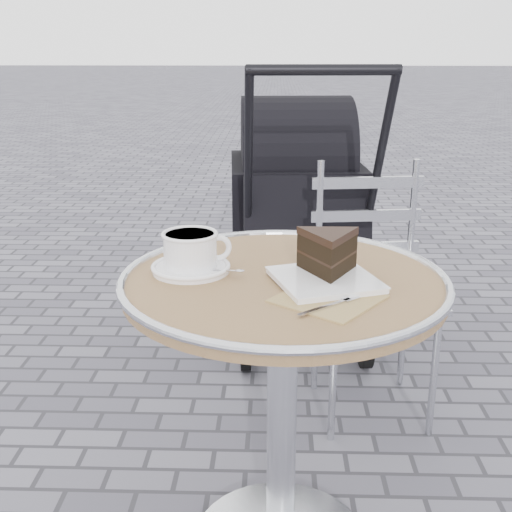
{
  "coord_description": "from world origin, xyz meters",
  "views": [
    {
      "loc": [
        -0.02,
        -1.31,
        1.21
      ],
      "look_at": [
        -0.06,
        0.0,
        0.78
      ],
      "focal_mm": 45.0,
      "sensor_mm": 36.0,
      "label": 1
    }
  ],
  "objects_px": {
    "cappuccino_set": "(191,254)",
    "cafe_table": "(283,346)",
    "bistro_chair": "(369,259)",
    "cake_plate_set": "(328,258)",
    "baby_stroller": "(297,214)"
  },
  "relations": [
    {
      "from": "cake_plate_set",
      "to": "bistro_chair",
      "type": "height_order",
      "value": "bistro_chair"
    },
    {
      "from": "baby_stroller",
      "to": "cappuccino_set",
      "type": "bearing_deg",
      "value": -105.84
    },
    {
      "from": "cafe_table",
      "to": "cappuccino_set",
      "type": "distance_m",
      "value": 0.29
    },
    {
      "from": "cappuccino_set",
      "to": "cafe_table",
      "type": "bearing_deg",
      "value": -27.21
    },
    {
      "from": "cake_plate_set",
      "to": "baby_stroller",
      "type": "distance_m",
      "value": 1.41
    },
    {
      "from": "cafe_table",
      "to": "bistro_chair",
      "type": "xyz_separation_m",
      "value": [
        0.3,
        0.75,
        -0.04
      ]
    },
    {
      "from": "cake_plate_set",
      "to": "baby_stroller",
      "type": "height_order",
      "value": "baby_stroller"
    },
    {
      "from": "cafe_table",
      "to": "baby_stroller",
      "type": "bearing_deg",
      "value": 86.95
    },
    {
      "from": "cappuccino_set",
      "to": "cake_plate_set",
      "type": "relative_size",
      "value": 0.57
    },
    {
      "from": "cafe_table",
      "to": "cappuccino_set",
      "type": "height_order",
      "value": "cappuccino_set"
    },
    {
      "from": "cake_plate_set",
      "to": "baby_stroller",
      "type": "bearing_deg",
      "value": 71.64
    },
    {
      "from": "cappuccino_set",
      "to": "bistro_chair",
      "type": "xyz_separation_m",
      "value": [
        0.5,
        0.71,
        -0.25
      ]
    },
    {
      "from": "cake_plate_set",
      "to": "bistro_chair",
      "type": "bearing_deg",
      "value": 55.75
    },
    {
      "from": "cappuccino_set",
      "to": "baby_stroller",
      "type": "height_order",
      "value": "baby_stroller"
    },
    {
      "from": "baby_stroller",
      "to": "cake_plate_set",
      "type": "bearing_deg",
      "value": -93.25
    }
  ]
}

